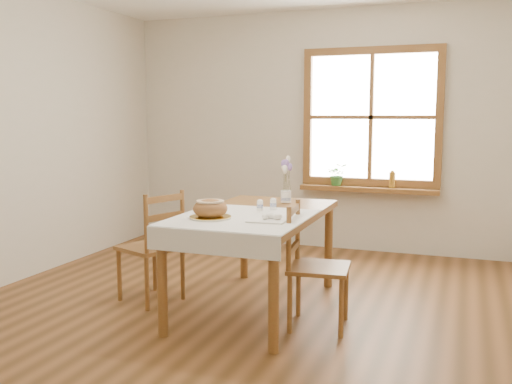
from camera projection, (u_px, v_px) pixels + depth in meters
ground at (242, 321)px, 4.10m from camera, size 5.00×5.00×0.00m
room_walls at (241, 80)px, 3.87m from camera, size 4.60×5.10×2.65m
window at (371, 117)px, 6.03m from camera, size 1.46×0.08×1.46m
window_sill at (368, 189)px, 6.07m from camera, size 1.46×0.20×0.05m
dining_table at (256, 223)px, 4.29m from camera, size 0.90×1.60×0.75m
table_linen at (241, 218)px, 4.00m from camera, size 0.91×0.99×0.01m
chair_left at (150, 246)px, 4.52m from camera, size 0.56×0.54×0.89m
chair_right at (319, 266)px, 3.95m from camera, size 0.47×0.45×0.87m
bread_plate at (210, 217)px, 3.95m from camera, size 0.28×0.28×0.02m
bread_loaf at (210, 207)px, 3.94m from camera, size 0.24×0.24×0.13m
egg_napkin at (268, 220)px, 3.85m from camera, size 0.27×0.23×0.01m
eggs at (268, 216)px, 3.84m from camera, size 0.21×0.19×0.04m
salt_shaker at (273, 204)px, 4.30m from camera, size 0.06×0.06×0.09m
pepper_shaker at (260, 205)px, 4.26m from camera, size 0.06×0.06×0.09m
flower_vase at (286, 198)px, 4.69m from camera, size 0.11×0.11×0.10m
lavender_bouquet at (286, 174)px, 4.66m from camera, size 0.15×0.15×0.29m
potted_plant at (337, 177)px, 6.17m from camera, size 0.28×0.30×0.19m
amber_bottle at (392, 179)px, 5.97m from camera, size 0.07×0.07×0.19m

